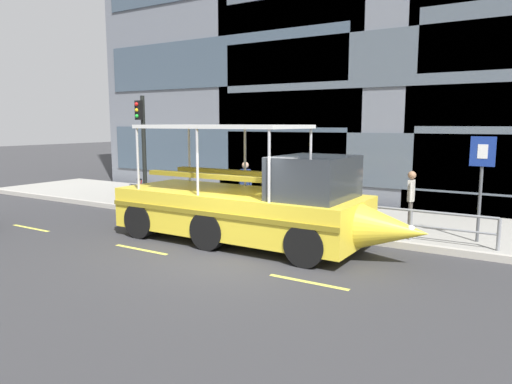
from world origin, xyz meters
TOP-DOWN VIEW (x-y plane):
  - ground_plane at (0.00, 0.00)m, footprint 120.00×120.00m
  - sidewalk at (0.00, 5.60)m, footprint 32.00×4.80m
  - curb_edge at (0.00, 3.11)m, footprint 32.00×0.18m
  - lane_centreline at (-0.00, -0.62)m, footprint 25.80×0.12m
  - curb_guardrail at (-0.76, 3.45)m, footprint 12.69×0.09m
  - traffic_light_pole at (-6.88, 3.98)m, footprint 0.24×0.46m
  - parking_sign at (4.99, 4.13)m, footprint 0.60×0.12m
  - leaned_bicycle at (-6.75, 3.83)m, footprint 1.74×0.46m
  - duck_tour_boat at (-0.24, 1.46)m, footprint 8.71×2.62m
  - pedestrian_near_bow at (3.13, 4.63)m, footprint 0.24×0.49m
  - pedestrian_mid_left at (0.44, 4.74)m, footprint 0.34×0.37m
  - pedestrian_mid_right at (-2.61, 4.66)m, footprint 0.50×0.24m

SIDE VIEW (x-z plane):
  - ground_plane at x=0.00m, z-range 0.00..0.00m
  - lane_centreline at x=0.00m, z-range 0.00..0.01m
  - sidewalk at x=0.00m, z-range 0.00..0.18m
  - curb_edge at x=0.00m, z-range 0.00..0.18m
  - leaned_bicycle at x=-6.75m, z-range 0.08..1.04m
  - curb_guardrail at x=-0.76m, z-range 0.33..1.16m
  - duck_tour_boat at x=-0.24m, z-range -0.55..2.67m
  - pedestrian_mid_left at x=0.44m, z-range 0.35..1.98m
  - pedestrian_near_bow at x=3.13m, z-range 0.36..2.08m
  - pedestrian_mid_right at x=-2.61m, z-range 0.36..2.10m
  - parking_sign at x=4.99m, z-range 0.67..3.42m
  - traffic_light_pole at x=-6.88m, z-range 0.62..4.73m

